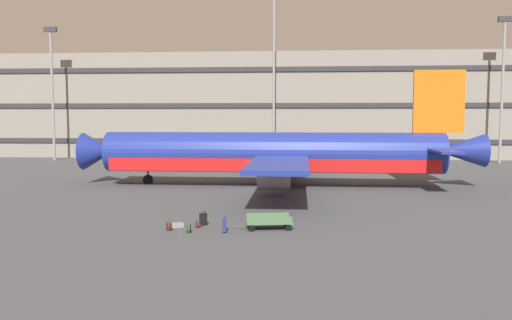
% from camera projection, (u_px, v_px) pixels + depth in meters
% --- Properties ---
extents(ground_plane, '(600.00, 600.00, 0.00)m').
position_uv_depth(ground_plane, '(259.00, 189.00, 45.09)').
color(ground_plane, '#424449').
extents(terminal_structure, '(138.04, 22.14, 15.99)m').
position_uv_depth(terminal_structure, '(276.00, 107.00, 86.60)').
color(terminal_structure, gray).
rests_on(terminal_structure, ground_plane).
extents(airliner, '(36.77, 29.56, 10.46)m').
position_uv_depth(airliner, '(276.00, 154.00, 46.63)').
color(airliner, navy).
rests_on(airliner, ground_plane).
extents(light_mast_far_left, '(1.80, 0.50, 19.05)m').
position_uv_depth(light_mast_far_left, '(52.00, 83.00, 72.98)').
color(light_mast_far_left, gray).
rests_on(light_mast_far_left, ground_plane).
extents(light_mast_left, '(1.80, 0.50, 26.43)m').
position_uv_depth(light_mast_left, '(274.00, 54.00, 70.26)').
color(light_mast_left, gray).
rests_on(light_mast_left, ground_plane).
extents(light_mast_center_left, '(1.80, 0.50, 19.62)m').
position_uv_depth(light_mast_center_left, '(503.00, 78.00, 68.26)').
color(light_mast_center_left, gray).
rests_on(light_mast_center_left, ground_plane).
extents(suitcase_small, '(0.89, 0.77, 0.23)m').
position_uv_depth(suitcase_small, '(176.00, 225.00, 29.46)').
color(suitcase_small, gray).
rests_on(suitcase_small, ground_plane).
extents(suitcase_large, '(0.27, 0.43, 0.95)m').
position_uv_depth(suitcase_large, '(224.00, 225.00, 28.11)').
color(suitcase_large, navy).
rests_on(suitcase_large, ground_plane).
extents(suitcase_scuffed, '(0.48, 0.44, 0.85)m').
position_uv_depth(suitcase_scuffed, '(203.00, 219.00, 29.95)').
color(suitcase_scuffed, black).
rests_on(suitcase_scuffed, ground_plane).
extents(backpack_silver, '(0.41, 0.29, 0.57)m').
position_uv_depth(backpack_silver, '(169.00, 226.00, 28.56)').
color(backpack_silver, '#592619').
rests_on(backpack_silver, ground_plane).
extents(backpack_teal, '(0.33, 0.36, 0.57)m').
position_uv_depth(backpack_teal, '(188.00, 228.00, 28.02)').
color(backpack_teal, '#264C26').
rests_on(backpack_teal, ground_plane).
extents(backpack_black, '(0.30, 0.36, 0.47)m').
position_uv_depth(backpack_black, '(198.00, 224.00, 29.30)').
color(backpack_black, '#592619').
rests_on(backpack_black, ground_plane).
extents(baggage_cart, '(3.37, 1.69, 0.82)m').
position_uv_depth(baggage_cart, '(269.00, 222.00, 28.98)').
color(baggage_cart, '#4C724C').
rests_on(baggage_cart, ground_plane).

